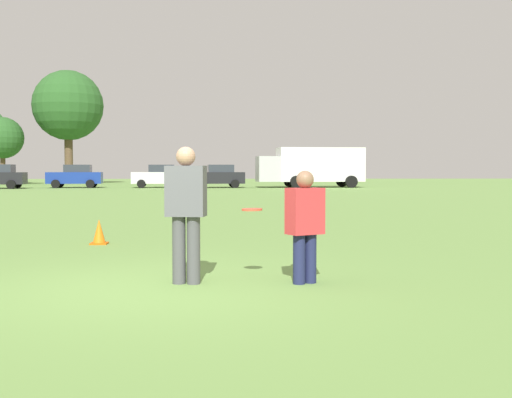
{
  "coord_description": "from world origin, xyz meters",
  "views": [
    {
      "loc": [
        0.79,
        -7.59,
        1.43
      ],
      "look_at": [
        1.41,
        2.42,
        0.96
      ],
      "focal_mm": 44.2,
      "sensor_mm": 36.0,
      "label": 1
    }
  ],
  "objects_px": {
    "traffic_cone": "(99,232)",
    "parked_car_far_right": "(218,176)",
    "parked_car_mid_right": "(75,176)",
    "box_truck": "(312,166)",
    "parked_car_near_right": "(159,176)",
    "player_thrower": "(186,207)",
    "frisbee": "(252,210)",
    "player_defender": "(305,221)"
  },
  "relations": [
    {
      "from": "parked_car_mid_right",
      "to": "box_truck",
      "type": "xyz_separation_m",
      "value": [
        18.81,
        -0.33,
        0.83
      ]
    },
    {
      "from": "frisbee",
      "to": "traffic_cone",
      "type": "distance_m",
      "value": 4.96
    },
    {
      "from": "frisbee",
      "to": "parked_car_mid_right",
      "type": "distance_m",
      "value": 43.96
    },
    {
      "from": "frisbee",
      "to": "box_truck",
      "type": "height_order",
      "value": "box_truck"
    },
    {
      "from": "player_thrower",
      "to": "box_truck",
      "type": "distance_m",
      "value": 43.05
    },
    {
      "from": "player_thrower",
      "to": "parked_car_near_right",
      "type": "relative_size",
      "value": 0.4
    },
    {
      "from": "traffic_cone",
      "to": "parked_car_near_right",
      "type": "height_order",
      "value": "parked_car_near_right"
    },
    {
      "from": "player_thrower",
      "to": "parked_car_near_right",
      "type": "distance_m",
      "value": 42.67
    },
    {
      "from": "parked_car_mid_right",
      "to": "parked_car_near_right",
      "type": "xyz_separation_m",
      "value": [
        6.57,
        -0.15,
        0.0
      ]
    },
    {
      "from": "box_truck",
      "to": "player_defender",
      "type": "bearing_deg",
      "value": -98.76
    },
    {
      "from": "parked_car_mid_right",
      "to": "parked_car_far_right",
      "type": "relative_size",
      "value": 1.0
    },
    {
      "from": "player_thrower",
      "to": "frisbee",
      "type": "height_order",
      "value": "player_thrower"
    },
    {
      "from": "player_defender",
      "to": "parked_car_near_right",
      "type": "relative_size",
      "value": 0.33
    },
    {
      "from": "frisbee",
      "to": "traffic_cone",
      "type": "relative_size",
      "value": 0.56
    },
    {
      "from": "player_thrower",
      "to": "traffic_cone",
      "type": "height_order",
      "value": "player_thrower"
    },
    {
      "from": "parked_car_mid_right",
      "to": "box_truck",
      "type": "distance_m",
      "value": 18.83
    },
    {
      "from": "player_thrower",
      "to": "traffic_cone",
      "type": "distance_m",
      "value": 4.77
    },
    {
      "from": "frisbee",
      "to": "parked_car_near_right",
      "type": "relative_size",
      "value": 0.06
    },
    {
      "from": "player_defender",
      "to": "frisbee",
      "type": "height_order",
      "value": "player_defender"
    },
    {
      "from": "player_thrower",
      "to": "frisbee",
      "type": "relative_size",
      "value": 6.34
    },
    {
      "from": "traffic_cone",
      "to": "parked_car_far_right",
      "type": "bearing_deg",
      "value": 86.44
    },
    {
      "from": "box_truck",
      "to": "parked_car_far_right",
      "type": "bearing_deg",
      "value": -178.2
    },
    {
      "from": "traffic_cone",
      "to": "player_defender",
      "type": "bearing_deg",
      "value": -52.54
    },
    {
      "from": "player_thrower",
      "to": "player_defender",
      "type": "relative_size",
      "value": 1.21
    },
    {
      "from": "parked_car_near_right",
      "to": "box_truck",
      "type": "relative_size",
      "value": 0.5
    },
    {
      "from": "player_thrower",
      "to": "parked_car_near_right",
      "type": "xyz_separation_m",
      "value": [
        -4.22,
        42.46,
        -0.04
      ]
    },
    {
      "from": "player_defender",
      "to": "parked_car_far_right",
      "type": "xyz_separation_m",
      "value": [
        -1.02,
        42.12,
        0.14
      ]
    },
    {
      "from": "traffic_cone",
      "to": "parked_car_mid_right",
      "type": "bearing_deg",
      "value": 103.11
    },
    {
      "from": "parked_car_far_right",
      "to": "player_defender",
      "type": "bearing_deg",
      "value": -88.61
    },
    {
      "from": "traffic_cone",
      "to": "parked_car_near_right",
      "type": "relative_size",
      "value": 0.11
    },
    {
      "from": "parked_car_mid_right",
      "to": "parked_car_far_right",
      "type": "distance_m",
      "value": 11.28
    },
    {
      "from": "frisbee",
      "to": "traffic_cone",
      "type": "height_order",
      "value": "frisbee"
    },
    {
      "from": "traffic_cone",
      "to": "parked_car_far_right",
      "type": "relative_size",
      "value": 0.11
    },
    {
      "from": "player_defender",
      "to": "box_truck",
      "type": "height_order",
      "value": "box_truck"
    },
    {
      "from": "player_defender",
      "to": "parked_car_far_right",
      "type": "bearing_deg",
      "value": 91.39
    },
    {
      "from": "player_thrower",
      "to": "traffic_cone",
      "type": "bearing_deg",
      "value": 113.5
    },
    {
      "from": "box_truck",
      "to": "player_thrower",
      "type": "bearing_deg",
      "value": -100.72
    },
    {
      "from": "parked_car_far_right",
      "to": "parked_car_near_right",
      "type": "bearing_deg",
      "value": 174.97
    },
    {
      "from": "parked_car_far_right",
      "to": "box_truck",
      "type": "distance_m",
      "value": 7.59
    },
    {
      "from": "player_defender",
      "to": "frisbee",
      "type": "distance_m",
      "value": 0.72
    },
    {
      "from": "player_defender",
      "to": "frisbee",
      "type": "relative_size",
      "value": 5.25
    },
    {
      "from": "player_defender",
      "to": "parked_car_far_right",
      "type": "relative_size",
      "value": 0.33
    }
  ]
}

